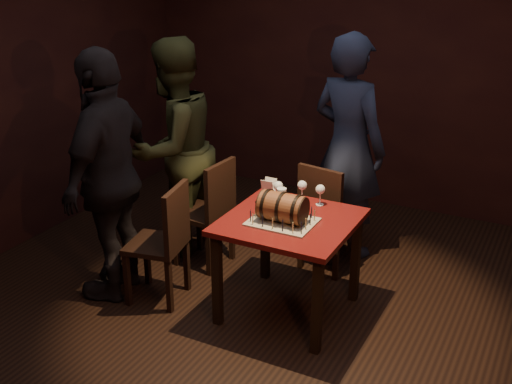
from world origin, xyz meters
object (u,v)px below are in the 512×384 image
(chair_back, at_px, (325,212))
(wine_glass_mid, at_px, (302,186))
(chair_left_front, at_px, (165,238))
(person_left_front, at_px, (110,176))
(chair_left_rear, at_px, (211,208))
(barrel_cake, at_px, (283,207))
(pub_table, at_px, (289,233))
(person_back, at_px, (348,147))
(wine_glass_left, at_px, (278,187))
(pint_of_ale, at_px, (281,198))
(wine_glass_right, at_px, (320,190))
(person_left_rear, at_px, (173,149))

(chair_back, bearing_deg, wine_glass_mid, -98.70)
(chair_left_front, height_order, person_left_front, person_left_front)
(chair_left_rear, bearing_deg, barrel_cake, -27.44)
(pub_table, distance_m, person_back, 1.19)
(person_back, bearing_deg, wine_glass_mid, 101.23)
(wine_glass_left, relative_size, pint_of_ale, 1.07)
(person_back, bearing_deg, chair_left_rear, 57.62)
(barrel_cake, height_order, wine_glass_right, barrel_cake)
(wine_glass_left, distance_m, person_left_rear, 1.13)
(person_back, bearing_deg, pub_table, 105.90)
(wine_glass_right, relative_size, pint_of_ale, 1.07)
(pub_table, relative_size, wine_glass_right, 5.59)
(pub_table, relative_size, person_left_front, 0.47)
(chair_left_front, bearing_deg, person_left_front, -171.72)
(pub_table, distance_m, person_left_rear, 1.44)
(person_left_front, bearing_deg, chair_back, 119.33)
(person_left_rear, bearing_deg, pint_of_ale, 85.39)
(pub_table, height_order, chair_back, chair_back)
(wine_glass_mid, bearing_deg, person_back, 84.80)
(chair_left_front, distance_m, person_left_front, 0.61)
(chair_back, distance_m, person_back, 0.61)
(wine_glass_mid, xyz_separation_m, pint_of_ale, (-0.08, -0.19, -0.04))
(chair_left_rear, bearing_deg, person_left_rear, 163.72)
(person_back, bearing_deg, chair_back, 104.26)
(chair_left_front, bearing_deg, chair_back, 48.11)
(pub_table, bearing_deg, pint_of_ale, 130.97)
(barrel_cake, relative_size, wine_glass_left, 2.34)
(wine_glass_mid, relative_size, chair_back, 0.17)
(pint_of_ale, bearing_deg, wine_glass_mid, 66.36)
(wine_glass_right, bearing_deg, chair_left_front, -148.39)
(wine_glass_left, bearing_deg, wine_glass_mid, 32.29)
(chair_left_front, bearing_deg, pub_table, 16.70)
(pub_table, relative_size, barrel_cake, 2.39)
(person_left_rear, relative_size, person_left_front, 0.97)
(chair_back, bearing_deg, chair_left_rear, -158.16)
(barrel_cake, relative_size, chair_left_front, 0.41)
(wine_glass_right, bearing_deg, wine_glass_mid, 173.98)
(pub_table, distance_m, person_left_front, 1.39)
(pint_of_ale, xyz_separation_m, person_back, (0.15, 0.98, 0.14))
(chair_back, height_order, person_left_rear, person_left_rear)
(wine_glass_left, xyz_separation_m, person_left_rear, (-1.10, 0.24, 0.06))
(chair_back, bearing_deg, person_left_front, -141.33)
(wine_glass_mid, xyz_separation_m, person_left_front, (-1.26, -0.68, 0.09))
(chair_back, height_order, chair_left_rear, same)
(barrel_cake, relative_size, chair_back, 0.41)
(pub_table, relative_size, chair_left_front, 0.97)
(wine_glass_right, height_order, chair_back, chair_back)
(barrel_cake, height_order, chair_left_front, barrel_cake)
(chair_left_front, relative_size, person_back, 0.48)
(wine_glass_mid, height_order, person_left_front, person_left_front)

